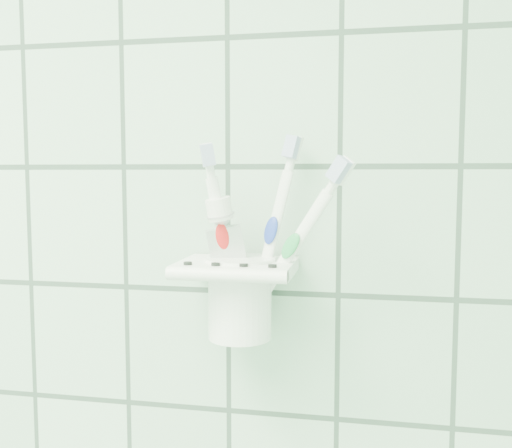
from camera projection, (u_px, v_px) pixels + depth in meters
holder_bracket at (237, 269)px, 0.59m from camera, size 0.12×0.10×0.04m
cup at (240, 294)px, 0.59m from camera, size 0.07×0.07×0.08m
toothbrush_pink at (238, 235)px, 0.60m from camera, size 0.04×0.04×0.20m
toothbrush_blue at (249, 230)px, 0.59m from camera, size 0.06×0.03×0.21m
toothbrush_orange at (243, 227)px, 0.60m from camera, size 0.11×0.05×0.20m
toothpaste_tube at (241, 252)px, 0.60m from camera, size 0.05×0.04×0.15m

